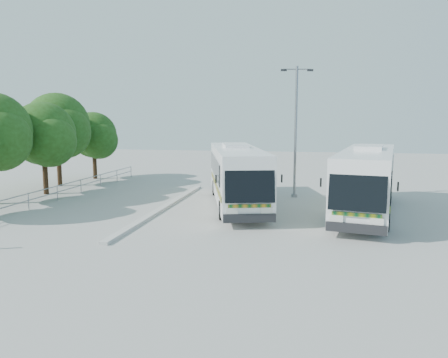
% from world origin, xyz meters
% --- Properties ---
extents(ground, '(100.00, 100.00, 0.00)m').
position_xyz_m(ground, '(0.00, 0.00, 0.00)').
color(ground, gray).
rests_on(ground, ground).
extents(kerb_divider, '(0.40, 16.00, 0.15)m').
position_xyz_m(kerb_divider, '(-2.30, 2.00, 0.07)').
color(kerb_divider, '#B2B2AD').
rests_on(kerb_divider, ground).
extents(railing, '(0.06, 22.00, 1.00)m').
position_xyz_m(railing, '(-10.00, 4.00, 0.74)').
color(railing, gray).
rests_on(railing, ground).
extents(tree_far_c, '(4.97, 4.69, 6.49)m').
position_xyz_m(tree_far_c, '(-12.12, 5.10, 4.26)').
color(tree_far_c, '#382314').
rests_on(tree_far_c, ground).
extents(tree_far_d, '(5.62, 5.30, 7.33)m').
position_xyz_m(tree_far_d, '(-13.31, 8.80, 4.82)').
color(tree_far_d, '#382314').
rests_on(tree_far_d, ground).
extents(tree_far_e, '(4.54, 4.28, 5.92)m').
position_xyz_m(tree_far_e, '(-12.63, 13.30, 3.89)').
color(tree_far_e, '#382314').
rests_on(tree_far_e, ground).
extents(coach_main, '(5.78, 12.93, 3.53)m').
position_xyz_m(coach_main, '(1.74, 3.85, 1.93)').
color(coach_main, white).
rests_on(coach_main, ground).
extents(coach_adjacent, '(4.84, 13.10, 3.57)m').
position_xyz_m(coach_adjacent, '(9.31, 2.95, 1.95)').
color(coach_adjacent, white).
rests_on(coach_adjacent, ground).
extents(lamppost, '(2.13, 0.65, 8.75)m').
position_xyz_m(lamppost, '(5.16, 7.34, 4.83)').
color(lamppost, gray).
rests_on(lamppost, ground).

